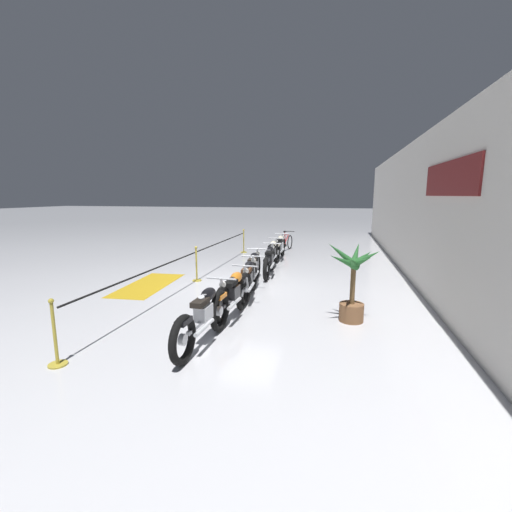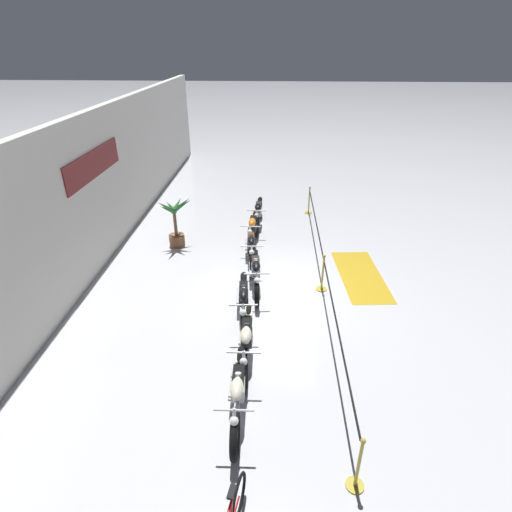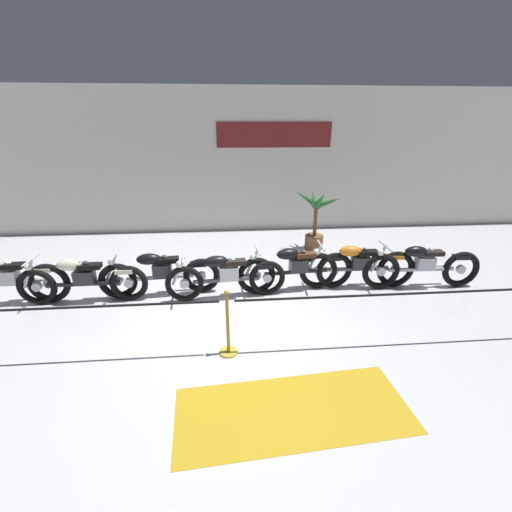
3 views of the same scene
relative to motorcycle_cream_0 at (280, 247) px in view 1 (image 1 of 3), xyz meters
name	(u,v)px [view 1 (image 1 of 3)]	position (x,y,z in m)	size (l,w,h in m)	color
ground_plane	(236,283)	(4.12, -0.61, -0.48)	(120.00, 120.00, 0.00)	silver
back_wall	(434,213)	(4.12, 4.52, 1.62)	(28.00, 0.29, 4.20)	silver
motorcycle_cream_0	(280,247)	(0.00, 0.00, 0.00)	(2.27, 0.62, 0.97)	black
motorcycle_cream_1	(272,253)	(1.39, -0.05, -0.02)	(2.40, 0.62, 0.94)	black
motorcycle_black_2	(269,261)	(2.80, 0.12, -0.02)	(2.34, 0.62, 0.94)	black
motorcycle_black_3	(253,268)	(4.09, -0.10, -0.01)	(2.33, 0.62, 0.94)	black
motorcycle_black_4	(248,280)	(5.50, 0.11, 0.00)	(2.40, 0.62, 0.96)	black
motorcycle_orange_5	(234,294)	(6.78, 0.14, 0.00)	(2.40, 0.62, 0.97)	black
motorcycle_black_6	(205,315)	(8.10, 0.02, 0.00)	(2.48, 0.62, 0.97)	black
bicycle	(286,243)	(-2.16, -0.06, -0.12)	(1.66, 0.50, 0.94)	black
potted_palm_left_of_row	(352,281)	(6.50, 2.54, 0.36)	(1.24, 1.08, 1.67)	brown
stanchion_far_left	(213,249)	(2.70, -1.84, 0.26)	(10.68, 0.28, 1.05)	gold
stanchion_mid_left	(197,269)	(4.12, -1.84, -0.13)	(0.28, 0.28, 1.05)	gold
stanchion_mid_right	(56,343)	(9.44, -1.84, -0.13)	(0.28, 0.28, 1.05)	gold
floor_banner	(148,285)	(4.88, -3.02, -0.48)	(2.81, 1.15, 0.01)	#B78E19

